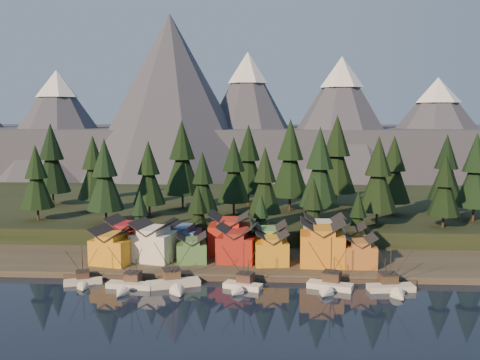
# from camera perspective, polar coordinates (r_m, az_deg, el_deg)

# --- Properties ---
(ground) EXTENTS (500.00, 500.00, 0.00)m
(ground) POSITION_cam_1_polar(r_m,az_deg,el_deg) (108.99, -0.84, -13.13)
(ground) COLOR black
(ground) RESTS_ON ground
(shore_strip) EXTENTS (400.00, 50.00, 1.50)m
(shore_strip) POSITION_cam_1_polar(r_m,az_deg,el_deg) (146.94, 0.25, -7.49)
(shore_strip) COLOR #363127
(shore_strip) RESTS_ON ground
(hillside) EXTENTS (420.00, 100.00, 6.00)m
(hillside) POSITION_cam_1_polar(r_m,az_deg,el_deg) (195.30, 0.99, -3.19)
(hillside) COLOR black
(hillside) RESTS_ON ground
(dock) EXTENTS (80.00, 4.00, 1.00)m
(dock) POSITION_cam_1_polar(r_m,az_deg,el_deg) (124.44, -0.31, -10.31)
(dock) COLOR #463D32
(dock) RESTS_ON ground
(mountain_ridge) EXTENTS (560.00, 190.00, 90.00)m
(mountain_ridge) POSITION_cam_1_polar(r_m,az_deg,el_deg) (316.10, 1.09, 4.90)
(mountain_ridge) COLOR #494C5F
(mountain_ridge) RESTS_ON ground
(boat_0) EXTENTS (8.86, 9.27, 9.86)m
(boat_0) POSITION_cam_1_polar(r_m,az_deg,el_deg) (124.78, -16.43, -9.89)
(boat_0) COLOR beige
(boat_0) RESTS_ON ground
(boat_1) EXTENTS (10.64, 11.38, 11.22)m
(boat_1) POSITION_cam_1_polar(r_m,az_deg,el_deg) (119.48, -11.88, -10.42)
(boat_1) COLOR beige
(boat_1) RESTS_ON ground
(boat_2) EXTENTS (12.41, 12.83, 12.75)m
(boat_2) POSITION_cam_1_polar(r_m,az_deg,el_deg) (118.62, -7.03, -10.32)
(boat_2) COLOR beige
(boat_2) RESTS_ON ground
(boat_3) EXTENTS (9.06, 9.68, 11.38)m
(boat_3) POSITION_cam_1_polar(r_m,az_deg,el_deg) (116.72, 0.13, -10.55)
(boat_3) COLOR white
(boat_3) RESTS_ON ground
(boat_5) EXTENTS (10.47, 11.09, 12.55)m
(boat_5) POSITION_cam_1_polar(r_m,az_deg,el_deg) (117.95, 9.48, -10.37)
(boat_5) COLOR silver
(boat_5) RESTS_ON ground
(boat_6) EXTENTS (10.49, 11.16, 12.52)m
(boat_6) POSITION_cam_1_polar(r_m,az_deg,el_deg) (119.57, 16.01, -10.33)
(boat_6) COLOR beige
(boat_6) RESTS_ON ground
(house_front_0) EXTENTS (10.67, 10.31, 8.90)m
(house_front_0) POSITION_cam_1_polar(r_m,az_deg,el_deg) (134.13, -13.45, -6.71)
(house_front_0) COLOR orange
(house_front_0) RESTS_ON shore_strip
(house_front_1) EXTENTS (11.53, 11.25, 9.92)m
(house_front_1) POSITION_cam_1_polar(r_m,az_deg,el_deg) (134.91, -9.18, -6.29)
(house_front_1) COLOR silver
(house_front_1) RESTS_ON shore_strip
(house_front_2) EXTENTS (8.14, 8.19, 7.05)m
(house_front_2) POSITION_cam_1_polar(r_m,az_deg,el_deg) (132.63, -5.18, -7.13)
(house_front_2) COLOR #467740
(house_front_2) RESTS_ON shore_strip
(house_front_3) EXTENTS (10.39, 10.04, 9.23)m
(house_front_3) POSITION_cam_1_polar(r_m,az_deg,el_deg) (132.27, -0.30, -6.63)
(house_front_3) COLOR maroon
(house_front_3) RESTS_ON shore_strip
(house_front_4) EXTENTS (8.82, 9.37, 8.09)m
(house_front_4) POSITION_cam_1_polar(r_m,az_deg,el_deg) (130.63, 3.32, -7.09)
(house_front_4) COLOR orange
(house_front_4) RESTS_ON shore_strip
(house_front_5) EXTENTS (10.92, 10.02, 10.96)m
(house_front_5) POSITION_cam_1_polar(r_m,az_deg,el_deg) (130.69, 8.76, -6.47)
(house_front_5) COLOR orange
(house_front_5) RESTS_ON shore_strip
(house_front_6) EXTENTS (7.76, 7.35, 7.63)m
(house_front_6) POSITION_cam_1_polar(r_m,az_deg,el_deg) (131.17, 12.58, -7.30)
(house_front_6) COLOR #AE692C
(house_front_6) RESTS_ON shore_strip
(house_back_0) EXTENTS (10.28, 9.99, 9.76)m
(house_back_0) POSITION_cam_1_polar(r_m,az_deg,el_deg) (142.04, -12.01, -5.72)
(house_back_0) COLOR maroon
(house_back_0) RESTS_ON shore_strip
(house_back_1) EXTENTS (8.96, 9.04, 8.71)m
(house_back_1) POSITION_cam_1_polar(r_m,az_deg,el_deg) (140.59, -6.06, -5.97)
(house_back_1) COLOR #3D5990
(house_back_1) RESTS_ON shore_strip
(house_back_2) EXTENTS (10.38, 9.55, 10.87)m
(house_back_2) POSITION_cam_1_polar(r_m,az_deg,el_deg) (139.36, -1.16, -5.57)
(house_back_2) COLOR #A52719
(house_back_2) RESTS_ON shore_strip
(house_back_3) EXTENTS (9.21, 8.28, 9.00)m
(house_back_3) POSITION_cam_1_polar(r_m,az_deg,el_deg) (136.63, 3.07, -6.25)
(house_back_3) COLOR #53884A
(house_back_3) RESTS_ON shore_strip
(house_back_4) EXTENTS (9.88, 9.49, 10.74)m
(house_back_4) POSITION_cam_1_polar(r_m,az_deg,el_deg) (138.01, 8.93, -5.81)
(house_back_4) COLOR beige
(house_back_4) RESTS_ON shore_strip
(house_back_5) EXTENTS (8.29, 8.38, 8.74)m
(house_back_5) POSITION_cam_1_polar(r_m,az_deg,el_deg) (138.70, 11.58, -6.24)
(house_back_5) COLOR olive
(house_back_5) RESTS_ON shore_strip
(tree_hill_0) EXTENTS (9.75, 9.75, 22.72)m
(tree_hill_0) POSITION_cam_1_polar(r_m,az_deg,el_deg) (169.99, -20.89, 0.08)
(tree_hill_0) COLOR #332319
(tree_hill_0) RESTS_ON hillside
(tree_hill_1) EXTENTS (10.70, 10.70, 24.92)m
(tree_hill_1) POSITION_cam_1_polar(r_m,az_deg,el_deg) (180.34, -15.36, 1.05)
(tree_hill_1) COLOR #332319
(tree_hill_1) RESTS_ON hillside
(tree_hill_2) EXTENTS (10.69, 10.69, 24.89)m
(tree_hill_2) POSITION_cam_1_polar(r_m,az_deg,el_deg) (158.35, -14.21, 0.28)
(tree_hill_2) COLOR #332319
(tree_hill_2) RESTS_ON hillside
(tree_hill_3) EXTENTS (10.14, 10.14, 23.62)m
(tree_hill_3) POSITION_cam_1_polar(r_m,az_deg,el_deg) (167.34, -9.71, 0.51)
(tree_hill_3) COLOR #332319
(tree_hill_3) RESTS_ON hillside
(tree_hill_4) EXTENTS (12.78, 12.78, 29.78)m
(tree_hill_4) POSITION_cam_1_polar(r_m,az_deg,el_deg) (180.13, -6.19, 2.10)
(tree_hill_4) COLOR #332319
(tree_hill_4) RESTS_ON hillside
(tree_hill_5) EXTENTS (9.04, 9.04, 21.06)m
(tree_hill_5) POSITION_cam_1_polar(r_m,az_deg,el_deg) (154.60, -4.00, -0.46)
(tree_hill_5) COLOR #332319
(tree_hill_5) RESTS_ON hillside
(tree_hill_6) EXTENTS (10.60, 10.60, 24.68)m
(tree_hill_6) POSITION_cam_1_polar(r_m,az_deg,el_deg) (168.44, -0.68, 0.85)
(tree_hill_6) COLOR #332319
(tree_hill_6) RESTS_ON hillside
(tree_hill_7) EXTENTS (9.69, 9.69, 22.58)m
(tree_hill_7) POSITION_cam_1_polar(r_m,az_deg,el_deg) (151.32, 2.68, -0.29)
(tree_hill_7) COLOR #332319
(tree_hill_7) RESTS_ON hillside
(tree_hill_8) EXTENTS (13.00, 13.00, 30.29)m
(tree_hill_8) POSITION_cam_1_polar(r_m,az_deg,el_deg) (174.87, 5.38, 2.05)
(tree_hill_8) COLOR #332319
(tree_hill_8) RESTS_ON hillside
(tree_hill_9) EXTENTS (12.06, 12.06, 28.09)m
(tree_hill_9) POSITION_cam_1_polar(r_m,az_deg,el_deg) (158.62, 8.49, 1.07)
(tree_hill_9) COLOR #332319
(tree_hill_9) RESTS_ON hillside
(tree_hill_10) EXTENTS (13.53, 13.53, 31.52)m
(tree_hill_10) POSITION_cam_1_polar(r_m,az_deg,el_deg) (184.08, 10.27, 2.43)
(tree_hill_10) COLOR #332319
(tree_hill_10) RESTS_ON hillside
(tree_hill_11) EXTENTS (11.03, 11.03, 25.69)m
(tree_hill_11) POSITION_cam_1_polar(r_m,az_deg,el_deg) (156.17, 14.51, 0.34)
(tree_hill_11) COLOR #332319
(tree_hill_11) RESTS_ON hillside
(tree_hill_12) EXTENTS (10.80, 10.80, 25.17)m
(tree_hill_12) POSITION_cam_1_polar(r_m,az_deg,el_deg) (173.43, 16.07, 0.84)
(tree_hill_12) COLOR #332319
(tree_hill_12) RESTS_ON hillside
(tree_hill_13) EXTENTS (9.00, 9.00, 20.97)m
(tree_hill_13) POSITION_cam_1_polar(r_m,az_deg,el_deg) (159.11, 20.99, -0.71)
(tree_hill_13) COLOR #332319
(tree_hill_13) RESTS_ON hillside
(tree_hill_14) EXTENTS (10.91, 10.91, 25.41)m
(tree_hill_14) POSITION_cam_1_polar(r_m,az_deg,el_deg) (183.98, 21.12, 1.02)
(tree_hill_14) COLOR #332319
(tree_hill_14) RESTS_ON hillside
(tree_hill_15) EXTENTS (12.13, 12.13, 28.25)m
(tree_hill_15) POSITION_cam_1_polar(r_m,az_deg,el_deg) (184.94, 0.91, 2.00)
(tree_hill_15) COLOR #332319
(tree_hill_15) RESTS_ON hillside
(tree_hill_16) EXTENTS (12.33, 12.33, 28.71)m
(tree_hill_16) POSITION_cam_1_polar(r_m,az_deg,el_deg) (195.80, -19.45, 1.96)
(tree_hill_16) COLOR #332319
(tree_hill_16) RESTS_ON hillside
(tree_hill_17) EXTENTS (11.30, 11.30, 26.33)m
(tree_hill_17) POSITION_cam_1_polar(r_m,az_deg,el_deg) (172.12, 23.83, 0.69)
(tree_hill_17) COLOR #332319
(tree_hill_17) RESTS_ON hillside
(tree_shore_0) EXTENTS (6.70, 6.70, 15.60)m
(tree_shore_0) POSITION_cam_1_polar(r_m,az_deg,el_deg) (148.94, -10.59, -3.77)
(tree_shore_0) COLOR #332319
(tree_shore_0) RESTS_ON shore_strip
(tree_shore_1) EXTENTS (7.27, 7.27, 16.93)m
(tree_shore_1) POSITION_cam_1_polar(r_m,az_deg,el_deg) (145.86, -4.47, -3.60)
(tree_shore_1) COLOR #332319
(tree_shore_1) RESTS_ON shore_strip
(tree_shore_2) EXTENTS (6.44, 6.44, 15.01)m
(tree_shore_2) POSITION_cam_1_polar(r_m,az_deg,el_deg) (144.81, 2.23, -4.09)
(tree_shore_2) COLOR #332319
(tree_shore_2) RESTS_ON shore_strip
(tree_shore_3) EXTENTS (8.35, 8.35, 19.46)m
(tree_shore_3) POSITION_cam_1_polar(r_m,az_deg,el_deg) (144.83, 7.79, -3.16)
(tree_shore_3) COLOR #332319
(tree_shore_3) RESTS_ON shore_strip
(tree_shore_4) EXTENTS (6.77, 6.77, 15.78)m
(tree_shore_4) POSITION_cam_1_polar(r_m,az_deg,el_deg) (146.66, 12.47, -3.94)
(tree_shore_4) COLOR #332319
(tree_shore_4) RESTS_ON shore_strip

